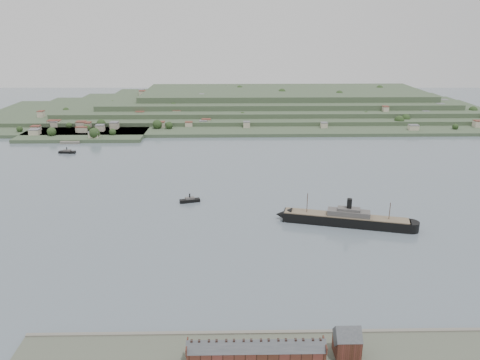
{
  "coord_description": "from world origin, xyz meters",
  "views": [
    {
      "loc": [
        -19.37,
        -322.95,
        132.01
      ],
      "look_at": [
        -12.63,
        30.0,
        13.03
      ],
      "focal_mm": 35.0,
      "sensor_mm": 36.0,
      "label": 1
    }
  ],
  "objects_px": {
    "terrace_row": "(256,352)",
    "steamship": "(342,219)",
    "gabled_building": "(347,342)",
    "tugboat": "(190,200)"
  },
  "relations": [
    {
      "from": "gabled_building",
      "to": "steamship",
      "type": "relative_size",
      "value": 0.15
    },
    {
      "from": "terrace_row",
      "to": "steamship",
      "type": "bearing_deg",
      "value": 64.51
    },
    {
      "from": "terrace_row",
      "to": "steamship",
      "type": "xyz_separation_m",
      "value": [
        66.35,
        139.15,
        -2.57
      ]
    },
    {
      "from": "terrace_row",
      "to": "steamship",
      "type": "height_order",
      "value": "steamship"
    },
    {
      "from": "gabled_building",
      "to": "steamship",
      "type": "xyz_separation_m",
      "value": [
        28.85,
        135.13,
        -3.91
      ]
    },
    {
      "from": "terrace_row",
      "to": "tugboat",
      "type": "bearing_deg",
      "value": 102.83
    },
    {
      "from": "terrace_row",
      "to": "tugboat",
      "type": "distance_m",
      "value": 188.33
    },
    {
      "from": "tugboat",
      "to": "steamship",
      "type": "bearing_deg",
      "value": -22.33
    },
    {
      "from": "steamship",
      "to": "tugboat",
      "type": "xyz_separation_m",
      "value": [
        -108.15,
        44.41,
        -2.56
      ]
    },
    {
      "from": "gabled_building",
      "to": "tugboat",
      "type": "bearing_deg",
      "value": 113.83
    }
  ]
}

